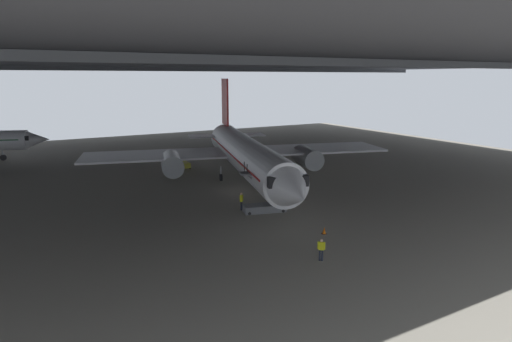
{
  "coord_description": "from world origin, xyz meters",
  "views": [
    {
      "loc": [
        -22.41,
        -41.68,
        12.67
      ],
      "look_at": [
        0.29,
        -1.75,
        2.7
      ],
      "focal_mm": 30.54,
      "sensor_mm": 36.0,
      "label": 1
    }
  ],
  "objects": [
    {
      "name": "ground_plane",
      "position": [
        0.0,
        0.0,
        0.0
      ],
      "size": [
        110.0,
        110.0,
        0.0
      ],
      "primitive_type": "plane",
      "color": "gray"
    },
    {
      "name": "hangar_structure",
      "position": [
        -0.1,
        13.77,
        14.89
      ],
      "size": [
        121.0,
        99.0,
        15.52
      ],
      "color": "#4C4F54",
      "rests_on": "ground_plane"
    },
    {
      "name": "airplane_main",
      "position": [
        1.68,
        3.17,
        3.63
      ],
      "size": [
        38.96,
        39.5,
        12.41
      ],
      "color": "white",
      "rests_on": "ground_plane"
    },
    {
      "name": "boarding_stairs",
      "position": [
        -1.99,
        -7.3,
        0.75
      ],
      "size": [
        4.61,
        2.54,
        4.85
      ],
      "color": "slate",
      "rests_on": "ground_plane"
    },
    {
      "name": "crew_worker_near_nose",
      "position": [
        -4.31,
        -19.08,
        0.92
      ],
      "size": [
        0.41,
        0.42,
        1.62
      ],
      "color": "#232838",
      "rests_on": "ground_plane"
    },
    {
      "name": "crew_worker_by_stairs",
      "position": [
        -3.64,
        -5.81,
        1.01
      ],
      "size": [
        0.43,
        0.4,
        1.76
      ],
      "color": "#232838",
      "rests_on": "ground_plane"
    },
    {
      "name": "traffic_cone_orange",
      "position": [
        -0.79,
        -14.99,
        0.29
      ],
      "size": [
        0.36,
        0.36,
        0.6
      ],
      "color": "black",
      "rests_on": "ground_plane"
    },
    {
      "name": "baggage_tug",
      "position": [
        -1.56,
        15.49,
        0.53
      ],
      "size": [
        1.3,
        2.21,
        0.9
      ],
      "color": "yellow",
      "rests_on": "ground_plane"
    }
  ]
}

